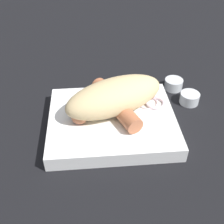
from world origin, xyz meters
TOP-DOWN VIEW (x-y plane):
  - ground_plane at (0.00, 0.00)m, footprint 3.00×3.00m
  - food_tray at (0.00, 0.00)m, footprint 0.24×0.20m
  - bread_roll at (0.01, 0.02)m, footprint 0.21×0.16m
  - sausage at (0.01, 0.02)m, footprint 0.17×0.15m
  - pickled_veggies at (0.07, 0.04)m, footprint 0.08×0.06m
  - condiment_cup_near at (0.17, 0.06)m, footprint 0.04×0.04m
  - condiment_cup_far at (0.15, 0.12)m, footprint 0.04×0.04m

SIDE VIEW (x-z plane):
  - ground_plane at x=0.00m, z-range 0.00..0.00m
  - condiment_cup_near at x=0.17m, z-range 0.00..0.02m
  - condiment_cup_far at x=0.15m, z-range 0.00..0.02m
  - food_tray at x=0.00m, z-range 0.00..0.03m
  - pickled_veggies at x=0.07m, z-range 0.03..0.03m
  - sausage at x=0.01m, z-range 0.03..0.06m
  - bread_roll at x=0.01m, z-range 0.03..0.09m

